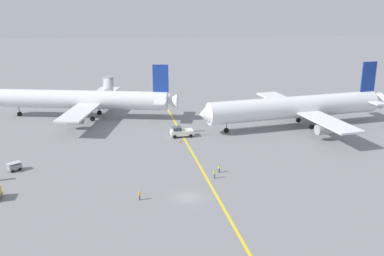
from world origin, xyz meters
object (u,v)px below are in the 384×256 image
at_px(ground_crew_marshaller_foreground, 219,168).
at_px(ground_crew_wing_walker_right, 139,195).
at_px(airliner_at_gate_left, 85,100).
at_px(gse_baggage_cart_near_cluster, 14,167).
at_px(pushback_tug, 181,132).
at_px(jet_bridge, 108,86).
at_px(ground_crew_ramp_agent_by_cones, 214,174).
at_px(airliner_being_pushed, 296,107).
at_px(traffic_cone_nose_right, 180,141).

relative_size(ground_crew_marshaller_foreground, ground_crew_wing_walker_right, 0.97).
distance_m(airliner_at_gate_left, gse_baggage_cart_near_cluster, 41.08).
distance_m(pushback_tug, jet_bridge, 50.44).
height_order(gse_baggage_cart_near_cluster, ground_crew_ramp_agent_by_cones, ground_crew_ramp_agent_by_cones).
xyz_separation_m(airliner_being_pushed, traffic_cone_nose_right, (-31.78, -10.33, -5.06)).
relative_size(gse_baggage_cart_near_cluster, jet_bridge, 0.14).
distance_m(gse_baggage_cart_near_cluster, ground_crew_ramp_agent_by_cones, 40.54).
xyz_separation_m(ground_crew_marshaller_foreground, traffic_cone_nose_right, (-6.45, 19.71, -0.56)).
bearing_deg(airliner_being_pushed, gse_baggage_cart_near_cluster, -159.29).
height_order(airliner_at_gate_left, ground_crew_wing_walker_right, airliner_at_gate_left).
bearing_deg(airliner_being_pushed, ground_crew_wing_walker_right, -134.92).
height_order(ground_crew_ramp_agent_by_cones, traffic_cone_nose_right, ground_crew_ramp_agent_by_cones).
relative_size(airliner_at_gate_left, ground_crew_marshaller_foreground, 33.25).
bearing_deg(gse_baggage_cart_near_cluster, jet_bridge, 78.17).
relative_size(airliner_being_pushed, ground_crew_marshaller_foreground, 33.06).
distance_m(airliner_being_pushed, traffic_cone_nose_right, 33.80).
xyz_separation_m(airliner_at_gate_left, gse_baggage_cart_near_cluster, (-9.19, -39.79, -4.43)).
bearing_deg(ground_crew_ramp_agent_by_cones, jet_bridge, 109.86).
distance_m(ground_crew_wing_walker_right, traffic_cone_nose_right, 32.20).
xyz_separation_m(pushback_tug, gse_baggage_cart_near_cluster, (-35.28, -19.38, -0.35)).
distance_m(traffic_cone_nose_right, jet_bridge, 54.44).
bearing_deg(jet_bridge, pushback_tug, -64.47).
distance_m(ground_crew_marshaller_foreground, ground_crew_wing_walker_right, 19.25).
height_order(pushback_tug, ground_crew_ramp_agent_by_cones, pushback_tug).
xyz_separation_m(ground_crew_ramp_agent_by_cones, traffic_cone_nose_right, (-5.08, 22.58, -0.64)).
bearing_deg(airliner_at_gate_left, gse_baggage_cart_near_cluster, -103.00).
bearing_deg(pushback_tug, jet_bridge, 115.53).
bearing_deg(ground_crew_ramp_agent_by_cones, airliner_being_pushed, 50.95).
relative_size(gse_baggage_cart_near_cluster, ground_crew_marshaller_foreground, 1.91).
bearing_deg(jet_bridge, ground_crew_wing_walker_right, -81.65).
relative_size(airliner_at_gate_left, ground_crew_wing_walker_right, 32.23).
xyz_separation_m(airliner_at_gate_left, ground_crew_ramp_agent_by_cones, (30.60, -47.56, -4.37)).
bearing_deg(jet_bridge, gse_baggage_cart_near_cluster, -101.83).
bearing_deg(ground_crew_marshaller_foreground, pushback_tug, 103.63).
xyz_separation_m(airliner_being_pushed, ground_crew_marshaller_foreground, (-25.33, -30.05, -4.50)).
xyz_separation_m(ground_crew_marshaller_foreground, jet_bridge, (-27.59, 69.73, 3.34)).
height_order(ground_crew_wing_walker_right, traffic_cone_nose_right, ground_crew_wing_walker_right).
xyz_separation_m(ground_crew_marshaller_foreground, ground_crew_wing_walker_right, (-15.72, -11.12, 0.03)).
xyz_separation_m(ground_crew_wing_walker_right, traffic_cone_nose_right, (9.27, 30.83, -0.59)).
height_order(pushback_tug, gse_baggage_cart_near_cluster, pushback_tug).
relative_size(pushback_tug, gse_baggage_cart_near_cluster, 2.88).
height_order(airliner_being_pushed, pushback_tug, airliner_being_pushed).
bearing_deg(gse_baggage_cart_near_cluster, pushback_tug, 28.79).
bearing_deg(airliner_being_pushed, ground_crew_marshaller_foreground, -130.13).
bearing_deg(ground_crew_wing_walker_right, ground_crew_ramp_agent_by_cones, 29.92).
xyz_separation_m(gse_baggage_cart_near_cluster, traffic_cone_nose_right, (34.71, 14.81, -0.58)).
relative_size(airliner_being_pushed, ground_crew_wing_walker_right, 32.05).
bearing_deg(traffic_cone_nose_right, airliner_at_gate_left, 135.62).
bearing_deg(ground_crew_marshaller_foreground, airliner_being_pushed, 49.87).
bearing_deg(ground_crew_ramp_agent_by_cones, pushback_tug, 99.44).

